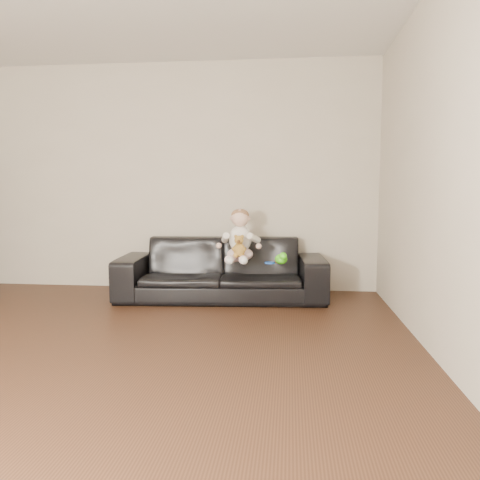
# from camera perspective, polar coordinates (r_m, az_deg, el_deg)

# --- Properties ---
(floor) EXTENTS (5.50, 5.50, 0.00)m
(floor) POSITION_cam_1_polar(r_m,az_deg,el_deg) (3.22, -23.28, -15.14)
(floor) COLOR #3E2416
(floor) RESTS_ON ground
(wall_back) EXTENTS (5.00, 0.00, 5.00)m
(wall_back) POSITION_cam_1_polar(r_m,az_deg,el_deg) (5.57, -9.76, 7.55)
(wall_back) COLOR beige
(wall_back) RESTS_ON ground
(wall_right) EXTENTS (0.00, 5.50, 5.50)m
(wall_right) POSITION_cam_1_polar(r_m,az_deg,el_deg) (2.79, 27.07, 8.74)
(wall_right) COLOR beige
(wall_right) RESTS_ON ground
(sofa) EXTENTS (2.22, 0.99, 0.63)m
(sofa) POSITION_cam_1_polar(r_m,az_deg,el_deg) (4.98, -2.24, -3.52)
(sofa) COLOR black
(sofa) RESTS_ON floor
(baby) EXTENTS (0.38, 0.47, 0.54)m
(baby) POSITION_cam_1_polar(r_m,az_deg,el_deg) (4.79, -0.02, 0.20)
(baby) COLOR silver
(baby) RESTS_ON sofa
(teddy_bear) EXTENTS (0.13, 0.14, 0.22)m
(teddy_bear) POSITION_cam_1_polar(r_m,az_deg,el_deg) (4.63, -0.11, -0.77)
(teddy_bear) COLOR #A3782E
(teddy_bear) RESTS_ON sofa
(toy_green) EXTENTS (0.13, 0.16, 0.10)m
(toy_green) POSITION_cam_1_polar(r_m,az_deg,el_deg) (4.64, 5.03, -2.33)
(toy_green) COLOR #4CE51B
(toy_green) RESTS_ON sofa
(toy_rattle) EXTENTS (0.07, 0.07, 0.07)m
(toy_rattle) POSITION_cam_1_polar(r_m,az_deg,el_deg) (4.67, 4.68, -2.48)
(toy_rattle) COLOR #E9411B
(toy_rattle) RESTS_ON sofa
(toy_blue_disc) EXTENTS (0.13, 0.13, 0.01)m
(toy_blue_disc) POSITION_cam_1_polar(r_m,az_deg,el_deg) (4.69, 3.65, -2.79)
(toy_blue_disc) COLOR blue
(toy_blue_disc) RESTS_ON sofa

